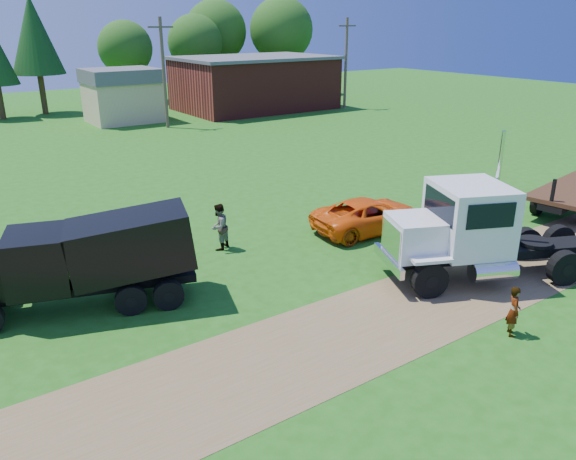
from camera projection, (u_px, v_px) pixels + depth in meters
ground at (431, 301)px, 18.54m from camera, size 140.00×140.00×0.00m
dirt_track at (431, 301)px, 18.53m from camera, size 120.00×4.20×0.01m
white_semi_tractor at (470, 232)px, 19.64m from camera, size 8.56×5.77×5.14m
black_dump_truck at (90, 257)px, 17.65m from camera, size 7.26×4.12×3.09m
orange_pickup at (370, 215)px, 24.49m from camera, size 5.43×2.89×1.45m
spectator_a at (514, 311)px, 16.30m from camera, size 0.65×0.66×1.54m
spectator_b at (219, 227)px, 22.43m from camera, size 1.16×1.09×1.90m
brick_building at (255, 83)px, 57.97m from camera, size 15.40×10.40×5.30m
tan_shed at (123, 95)px, 50.54m from camera, size 6.20×5.40×4.70m
utility_poles at (164, 71)px, 46.97m from camera, size 42.20×0.28×9.00m
tree_row at (116, 38)px, 59.59m from camera, size 58.39×13.72×11.52m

